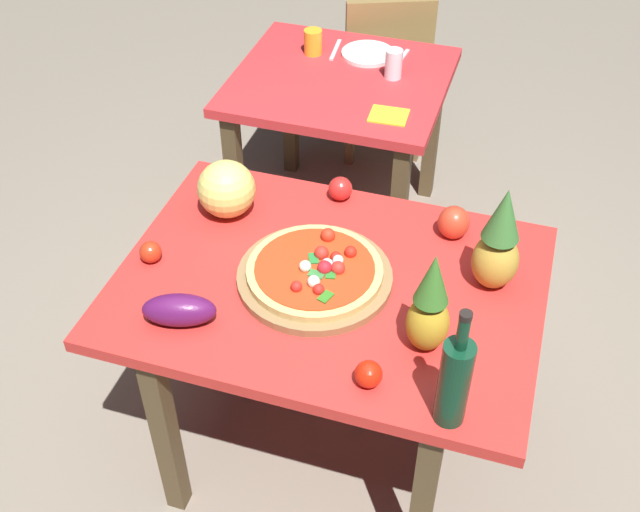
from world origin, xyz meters
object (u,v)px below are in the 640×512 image
at_px(wine_bottle, 454,381).
at_px(bell_pepper, 454,222).
at_px(display_table, 329,303).
at_px(dinner_plate, 368,54).
at_px(tomato_beside_pepper, 150,252).
at_px(tomato_by_bottle, 369,374).
at_px(eggplant, 179,310).
at_px(pizza_board, 315,277).
at_px(tomato_near_board, 340,189).
at_px(fork_utensil, 336,50).
at_px(drinking_glass_water, 394,64).
at_px(dining_chair, 384,66).
at_px(pizza, 316,269).
at_px(melon, 226,189).
at_px(pineapple_right, 498,244).
at_px(pineapple_left, 429,308).
at_px(drinking_glass_juice, 313,42).
at_px(knife_utensil, 401,59).
at_px(background_table, 340,104).
at_px(napkin_folded, 389,116).

xyz_separation_m(wine_bottle, bell_pepper, (-0.11, 0.67, -0.09)).
relative_size(display_table, dinner_plate, 5.46).
distance_m(tomato_beside_pepper, tomato_by_bottle, 0.76).
relative_size(eggplant, tomato_beside_pepper, 3.08).
bearing_deg(pizza_board, tomato_near_board, 95.74).
bearing_deg(fork_utensil, tomato_near_board, -77.60).
xyz_separation_m(display_table, drinking_glass_water, (-0.10, 1.20, 0.15)).
distance_m(dining_chair, tomato_beside_pepper, 1.88).
bearing_deg(eggplant, display_table, 39.56).
bearing_deg(pizza, melon, 149.20).
distance_m(pizza_board, tomato_by_bottle, 0.40).
bearing_deg(pineapple_right, tomato_by_bottle, -117.74).
xyz_separation_m(pineapple_left, drinking_glass_juice, (-0.78, 1.46, -0.09)).
relative_size(drinking_glass_water, dinner_plate, 0.53).
distance_m(display_table, melon, 0.48).
bearing_deg(pizza_board, pineapple_left, -23.07).
bearing_deg(pizza_board, dining_chair, 97.17).
distance_m(display_table, pineapple_right, 0.52).
bearing_deg(bell_pepper, dining_chair, 111.06).
distance_m(tomato_near_board, drinking_glass_water, 0.82).
relative_size(pizza_board, wine_bottle, 1.25).
xyz_separation_m(melon, dinner_plate, (0.15, 1.14, -0.08)).
bearing_deg(dining_chair, pineapple_left, 84.33).
distance_m(tomato_by_bottle, fork_utensil, 1.77).
bearing_deg(eggplant, knife_utensil, 81.92).
bearing_deg(background_table, dinner_plate, 74.08).
height_order(display_table, pizza_board, pizza_board).
bearing_deg(napkin_folded, pizza_board, -89.47).
xyz_separation_m(display_table, pineapple_left, (0.31, -0.16, 0.23)).
height_order(eggplant, drinking_glass_juice, drinking_glass_juice).
height_order(fork_utensil, knife_utensil, same).
bearing_deg(bell_pepper, background_table, 125.72).
xyz_separation_m(pineapple_left, bell_pepper, (-0.01, 0.47, -0.09)).
xyz_separation_m(tomato_beside_pepper, dinner_plate, (0.28, 1.42, -0.02)).
bearing_deg(pizza, eggplant, -138.22).
bearing_deg(fork_utensil, display_table, -79.14).
distance_m(display_table, knife_utensil, 1.35).
bearing_deg(pineapple_right, dining_chair, 113.28).
bearing_deg(background_table, tomato_beside_pepper, -100.22).
xyz_separation_m(display_table, pineapple_right, (0.44, 0.13, 0.24)).
xyz_separation_m(dining_chair, wine_bottle, (0.67, -2.13, 0.39)).
distance_m(pineapple_left, tomato_beside_pepper, 0.84).
xyz_separation_m(background_table, drinking_glass_water, (0.20, 0.06, 0.18)).
bearing_deg(drinking_glass_juice, background_table, -43.53).
xyz_separation_m(wine_bottle, melon, (-0.80, 0.57, -0.04)).
height_order(pineapple_left, tomato_beside_pepper, pineapple_left).
bearing_deg(tomato_near_board, drinking_glass_juice, 112.88).
distance_m(pineapple_left, drinking_glass_juice, 1.65).
bearing_deg(drinking_glass_juice, pineapple_left, -61.96).
relative_size(eggplant, tomato_by_bottle, 2.85).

